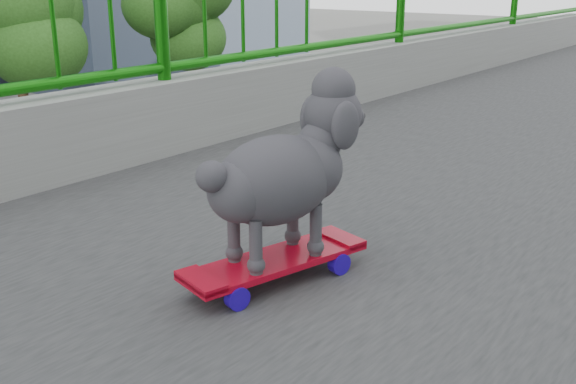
# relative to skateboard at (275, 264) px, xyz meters

# --- Properties ---
(skateboard) EXTENTS (0.26, 0.50, 0.06)m
(skateboard) POSITION_rel_skateboard_xyz_m (0.00, 0.00, 0.00)
(skateboard) COLOR red
(skateboard) RESTS_ON footbridge
(poodle) EXTENTS (0.27, 0.48, 0.41)m
(poodle) POSITION_rel_skateboard_xyz_m (0.01, 0.03, 0.23)
(poodle) COLOR #312F34
(poodle) RESTS_ON skateboard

